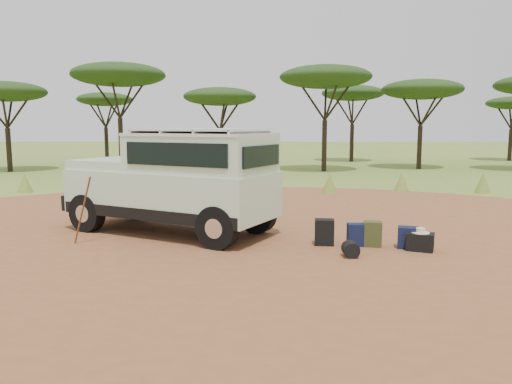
{
  "coord_description": "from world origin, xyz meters",
  "views": [
    {
      "loc": [
        0.24,
        -10.87,
        2.64
      ],
      "look_at": [
        0.17,
        1.33,
        1.0
      ],
      "focal_mm": 35.0,
      "sensor_mm": 36.0,
      "label": 1
    }
  ],
  "objects_px": {
    "backpack_navy": "(356,235)",
    "hard_case": "(420,242)",
    "safari_vehicle": "(177,183)",
    "walking_staff": "(83,211)",
    "backpack_olive": "(372,234)",
    "backpack_black": "(324,232)",
    "duffel_navy": "(408,238)"
  },
  "relations": [
    {
      "from": "duffel_navy",
      "to": "walking_staff",
      "type": "bearing_deg",
      "value": -166.84
    },
    {
      "from": "walking_staff",
      "to": "hard_case",
      "type": "bearing_deg",
      "value": -73.55
    },
    {
      "from": "backpack_olive",
      "to": "hard_case",
      "type": "xyz_separation_m",
      "value": [
        0.93,
        -0.37,
        -0.09
      ]
    },
    {
      "from": "backpack_black",
      "to": "backpack_olive",
      "type": "height_order",
      "value": "backpack_black"
    },
    {
      "from": "safari_vehicle",
      "to": "walking_staff",
      "type": "height_order",
      "value": "safari_vehicle"
    },
    {
      "from": "safari_vehicle",
      "to": "duffel_navy",
      "type": "xyz_separation_m",
      "value": [
        5.21,
        -1.53,
        -1.0
      ]
    },
    {
      "from": "walking_staff",
      "to": "backpack_black",
      "type": "xyz_separation_m",
      "value": [
        5.34,
        -0.02,
        -0.48
      ]
    },
    {
      "from": "safari_vehicle",
      "to": "walking_staff",
      "type": "distance_m",
      "value": 2.29
    },
    {
      "from": "safari_vehicle",
      "to": "backpack_black",
      "type": "bearing_deg",
      "value": 7.88
    },
    {
      "from": "safari_vehicle",
      "to": "backpack_olive",
      "type": "relative_size",
      "value": 10.0
    },
    {
      "from": "safari_vehicle",
      "to": "duffel_navy",
      "type": "bearing_deg",
      "value": 11.16
    },
    {
      "from": "backpack_olive",
      "to": "hard_case",
      "type": "distance_m",
      "value": 1.0
    },
    {
      "from": "safari_vehicle",
      "to": "hard_case",
      "type": "height_order",
      "value": "safari_vehicle"
    },
    {
      "from": "backpack_olive",
      "to": "backpack_black",
      "type": "bearing_deg",
      "value": -174.39
    },
    {
      "from": "walking_staff",
      "to": "backpack_navy",
      "type": "height_order",
      "value": "walking_staff"
    },
    {
      "from": "safari_vehicle",
      "to": "backpack_olive",
      "type": "height_order",
      "value": "safari_vehicle"
    },
    {
      "from": "backpack_navy",
      "to": "duffel_navy",
      "type": "height_order",
      "value": "backpack_navy"
    },
    {
      "from": "backpack_navy",
      "to": "hard_case",
      "type": "distance_m",
      "value": 1.34
    },
    {
      "from": "walking_staff",
      "to": "duffel_navy",
      "type": "bearing_deg",
      "value": -72.1
    },
    {
      "from": "duffel_navy",
      "to": "hard_case",
      "type": "xyz_separation_m",
      "value": [
        0.21,
        -0.19,
        -0.04
      ]
    },
    {
      "from": "duffel_navy",
      "to": "backpack_navy",
      "type": "bearing_deg",
      "value": -175.06
    },
    {
      "from": "safari_vehicle",
      "to": "hard_case",
      "type": "xyz_separation_m",
      "value": [
        5.42,
        -1.72,
        -1.05
      ]
    },
    {
      "from": "safari_vehicle",
      "to": "backpack_black",
      "type": "relative_size",
      "value": 9.64
    },
    {
      "from": "backpack_black",
      "to": "duffel_navy",
      "type": "bearing_deg",
      "value": -2.96
    },
    {
      "from": "safari_vehicle",
      "to": "backpack_navy",
      "type": "relative_size",
      "value": 11.14
    },
    {
      "from": "safari_vehicle",
      "to": "backpack_navy",
      "type": "distance_m",
      "value": 4.46
    },
    {
      "from": "backpack_black",
      "to": "walking_staff",
      "type": "bearing_deg",
      "value": -173.64
    },
    {
      "from": "safari_vehicle",
      "to": "backpack_olive",
      "type": "distance_m",
      "value": 4.78
    },
    {
      "from": "safari_vehicle",
      "to": "walking_staff",
      "type": "relative_size",
      "value": 3.48
    },
    {
      "from": "backpack_navy",
      "to": "backpack_olive",
      "type": "xyz_separation_m",
      "value": [
        0.35,
        -0.03,
        0.03
      ]
    },
    {
      "from": "backpack_olive",
      "to": "duffel_navy",
      "type": "height_order",
      "value": "backpack_olive"
    },
    {
      "from": "backpack_black",
      "to": "hard_case",
      "type": "bearing_deg",
      "value": -7.41
    }
  ]
}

